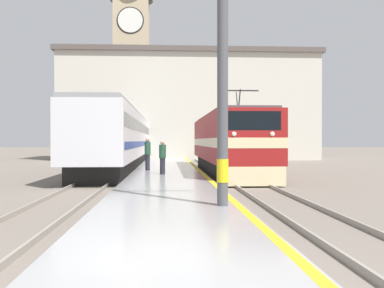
# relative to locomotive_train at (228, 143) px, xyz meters

# --- Properties ---
(ground_plane) EXTENTS (200.00, 200.00, 0.00)m
(ground_plane) POSITION_rel_locomotive_train_xyz_m (-3.49, 10.16, -1.81)
(ground_plane) COLOR #70665B
(platform) EXTENTS (3.83, 140.00, 0.31)m
(platform) POSITION_rel_locomotive_train_xyz_m (-3.49, 5.16, -1.66)
(platform) COLOR #999999
(platform) RESTS_ON ground
(rail_track_near) EXTENTS (2.84, 140.00, 0.16)m
(rail_track_near) POSITION_rel_locomotive_train_xyz_m (0.00, 5.16, -1.78)
(rail_track_near) COLOR #70665B
(rail_track_near) RESTS_ON ground
(rail_track_far) EXTENTS (2.83, 140.00, 0.16)m
(rail_track_far) POSITION_rel_locomotive_train_xyz_m (-6.78, 5.16, -1.78)
(rail_track_far) COLOR #70665B
(rail_track_far) RESTS_ON ground
(locomotive_train) EXTENTS (2.92, 15.59, 4.49)m
(locomotive_train) POSITION_rel_locomotive_train_xyz_m (0.00, 0.00, 0.00)
(locomotive_train) COLOR black
(locomotive_train) RESTS_ON ground
(passenger_train) EXTENTS (2.92, 49.98, 3.93)m
(passenger_train) POSITION_rel_locomotive_train_xyz_m (-6.78, 17.33, 0.31)
(passenger_train) COLOR black
(passenger_train) RESTS_ON ground
(catenary_mast) EXTENTS (2.43, 0.30, 7.41)m
(catenary_mast) POSITION_rel_locomotive_train_xyz_m (-2.06, -14.53, 2.14)
(catenary_mast) COLOR #4C4C51
(catenary_mast) RESTS_ON platform
(person_on_platform) EXTENTS (0.34, 0.34, 1.69)m
(person_on_platform) POSITION_rel_locomotive_train_xyz_m (-3.76, -3.69, -0.62)
(person_on_platform) COLOR #23232D
(person_on_platform) RESTS_ON platform
(second_waiting_passenger) EXTENTS (0.34, 0.34, 1.85)m
(second_waiting_passenger) POSITION_rel_locomotive_train_xyz_m (-4.63, -0.65, -0.52)
(second_waiting_passenger) COLOR #23232D
(second_waiting_passenger) RESTS_ON platform
(clock_tower) EXTENTS (5.79, 5.79, 25.14)m
(clock_tower) POSITION_rel_locomotive_train_xyz_m (-8.27, 35.45, 11.67)
(clock_tower) COLOR tan
(clock_tower) RESTS_ON ground
(station_building) EXTENTS (26.94, 9.14, 11.27)m
(station_building) POSITION_rel_locomotive_train_xyz_m (-1.21, 22.30, 3.85)
(station_building) COLOR beige
(station_building) RESTS_ON ground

